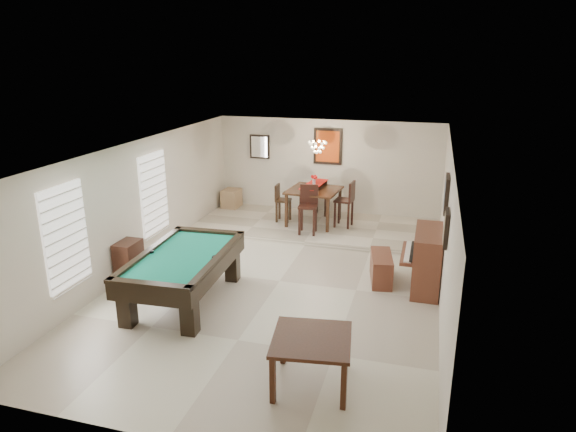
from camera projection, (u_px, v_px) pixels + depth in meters
The scene contains 26 objects.
ground_plane at pixel (280, 281), 10.01m from camera, with size 6.00×9.00×0.02m, color beige.
wall_back at pixel (328, 168), 13.74m from camera, with size 6.00×0.04×2.60m, color silver.
wall_front at pixel (158, 341), 5.48m from camera, with size 6.00×0.04×2.60m, color silver.
wall_left at pixel (138, 205), 10.39m from camera, with size 0.04×9.00×2.60m, color silver.
wall_right at pixel (446, 232), 8.83m from camera, with size 0.04×9.00×2.60m, color silver.
ceiling at pixel (279, 149), 9.22m from camera, with size 6.00×9.00×0.04m, color white.
dining_step at pixel (316, 227), 12.97m from camera, with size 6.00×2.50×0.12m, color beige.
window_left_front at pixel (66, 236), 8.33m from camera, with size 0.06×1.00×1.70m, color white.
window_left_rear at pixel (154, 193), 10.90m from camera, with size 0.06×1.00×1.70m, color white.
pool_table at pixel (184, 278), 9.09m from camera, with size 1.41×2.61×0.87m, color black, non-canonical shape.
square_table at pixel (311, 361), 6.78m from camera, with size 1.02×1.02×0.71m, color black, non-canonical shape.
upright_piano at pixel (420, 259), 9.60m from camera, with size 0.76×1.36×1.13m, color brown, non-canonical shape.
piano_bench at pixel (381, 268), 9.93m from camera, with size 0.38×0.98×0.54m, color brown.
apothecary_chest at pixel (129, 262), 9.86m from camera, with size 0.37×0.55×0.82m, color black.
dining_table at pixel (314, 204), 12.90m from camera, with size 1.22×1.22×1.01m, color black, non-canonical shape.
flower_vase at pixel (314, 179), 12.70m from camera, with size 0.15×0.15×0.26m, color #AD0F0E, non-canonical shape.
dining_chair_south at pixel (308, 210), 12.14m from camera, with size 0.43×0.43×1.16m, color black, non-canonical shape.
dining_chair_north at pixel (321, 197), 13.60m from camera, with size 0.37×0.37×0.99m, color black, non-canonical shape.
dining_chair_west at pixel (283, 203), 13.06m from camera, with size 0.36×0.36×0.96m, color black, non-canonical shape.
dining_chair_east at pixel (344, 204), 12.64m from camera, with size 0.43×0.43×1.15m, color black, non-canonical shape.
corner_bench at pixel (232, 198), 14.36m from camera, with size 0.44×0.55×0.50m, color #A7825A.
chandelier at pixel (318, 143), 12.27m from camera, with size 0.44×0.44×0.60m, color #FFE5B2, non-canonical shape.
back_painting at pixel (328, 146), 13.52m from camera, with size 0.75×0.06×0.95m, color #D84C14.
back_mirror at pixel (260, 147), 14.04m from camera, with size 0.55×0.06×0.65m, color white.
right_picture_upper at pixel (446, 194), 8.94m from camera, with size 0.06×0.55×0.65m, color slate.
right_picture_lower at pixel (446, 228), 7.81m from camera, with size 0.06×0.45×0.55m, color gray.
Camera 1 is at (2.65, -8.76, 4.24)m, focal length 32.00 mm.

